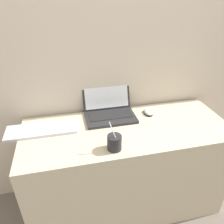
% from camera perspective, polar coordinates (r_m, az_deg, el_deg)
% --- Properties ---
extents(wall_back, '(7.00, 0.04, 2.50)m').
position_cam_1_polar(wall_back, '(1.58, 1.19, 17.88)').
color(wall_back, beige).
rests_on(wall_back, ground_plane).
extents(desk, '(1.42, 0.57, 0.75)m').
position_cam_1_polar(desk, '(1.73, 3.58, -14.46)').
color(desk, beige).
rests_on(desk, ground_plane).
extents(laptop, '(0.36, 0.30, 0.22)m').
position_cam_1_polar(laptop, '(1.61, -0.77, 0.75)').
color(laptop, '#232326').
rests_on(laptop, desk).
extents(drink_cup, '(0.09, 0.09, 0.19)m').
position_cam_1_polar(drink_cup, '(1.28, 0.63, -7.90)').
color(drink_cup, '#232326').
rests_on(drink_cup, desk).
extents(computer_mouse, '(0.06, 0.11, 0.03)m').
position_cam_1_polar(computer_mouse, '(1.67, 9.40, 0.00)').
color(computer_mouse, black).
rests_on(computer_mouse, desk).
extents(external_keyboard, '(0.45, 0.17, 0.02)m').
position_cam_1_polar(external_keyboard, '(1.53, -17.95, -4.45)').
color(external_keyboard, silver).
rests_on(external_keyboard, desk).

